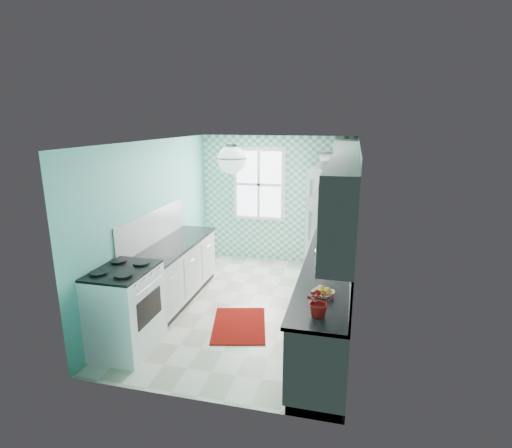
% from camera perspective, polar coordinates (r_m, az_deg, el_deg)
% --- Properties ---
extents(floor, '(3.00, 4.40, 0.02)m').
position_cam_1_polar(floor, '(6.31, -0.99, -11.69)').
color(floor, silver).
rests_on(floor, ground).
extents(ceiling, '(3.00, 4.40, 0.02)m').
position_cam_1_polar(ceiling, '(5.66, -1.11, 11.84)').
color(ceiling, white).
rests_on(ceiling, wall_back).
extents(wall_back, '(3.00, 0.02, 2.50)m').
position_cam_1_polar(wall_back, '(7.96, 2.96, 3.50)').
color(wall_back, '#56B2A6').
rests_on(wall_back, floor).
extents(wall_front, '(3.00, 0.02, 2.50)m').
position_cam_1_polar(wall_front, '(3.87, -9.39, -8.96)').
color(wall_front, '#56B2A6').
rests_on(wall_front, floor).
extents(wall_left, '(0.02, 4.40, 2.50)m').
position_cam_1_polar(wall_left, '(6.39, -14.26, 0.28)').
color(wall_left, '#56B2A6').
rests_on(wall_left, floor).
extents(wall_right, '(0.02, 4.40, 2.50)m').
position_cam_1_polar(wall_right, '(5.68, 13.87, -1.50)').
color(wall_right, '#56B2A6').
rests_on(wall_right, floor).
extents(accent_wall, '(3.00, 0.01, 2.50)m').
position_cam_1_polar(accent_wall, '(7.94, 2.93, 3.47)').
color(accent_wall, '#4DB291').
rests_on(accent_wall, wall_back).
extents(window, '(1.04, 0.05, 1.44)m').
position_cam_1_polar(window, '(7.93, 0.42, 5.68)').
color(window, white).
rests_on(window, wall_back).
extents(backsplash_right, '(0.02, 3.60, 0.51)m').
position_cam_1_polar(backsplash_right, '(5.31, 13.59, -3.22)').
color(backsplash_right, white).
rests_on(backsplash_right, wall_right).
extents(backsplash_left, '(0.02, 2.15, 0.51)m').
position_cam_1_polar(backsplash_left, '(6.33, -14.37, -0.38)').
color(backsplash_left, white).
rests_on(backsplash_left, wall_left).
extents(upper_cabinets_right, '(0.33, 3.20, 0.90)m').
position_cam_1_polar(upper_cabinets_right, '(4.95, 12.29, 3.97)').
color(upper_cabinets_right, silver).
rests_on(upper_cabinets_right, wall_right).
extents(upper_cabinet_fridge, '(0.40, 0.74, 0.40)m').
position_cam_1_polar(upper_cabinet_fridge, '(7.32, 12.71, 10.10)').
color(upper_cabinet_fridge, silver).
rests_on(upper_cabinet_fridge, wall_right).
extents(ceiling_light, '(0.34, 0.34, 0.35)m').
position_cam_1_polar(ceiling_light, '(4.90, -3.49, 9.18)').
color(ceiling_light, silver).
rests_on(ceiling_light, ceiling).
extents(base_cabinets_right, '(0.60, 3.60, 0.90)m').
position_cam_1_polar(base_cabinets_right, '(5.59, 10.12, -10.34)').
color(base_cabinets_right, white).
rests_on(base_cabinets_right, floor).
extents(countertop_right, '(0.63, 3.60, 0.04)m').
position_cam_1_polar(countertop_right, '(5.41, 10.19, -5.81)').
color(countertop_right, black).
rests_on(countertop_right, base_cabinets_right).
extents(base_cabinets_left, '(0.60, 2.15, 0.90)m').
position_cam_1_polar(base_cabinets_left, '(6.44, -11.66, -6.96)').
color(base_cabinets_left, white).
rests_on(base_cabinets_left, floor).
extents(countertop_left, '(0.63, 2.15, 0.04)m').
position_cam_1_polar(countertop_left, '(6.28, -11.75, -2.98)').
color(countertop_left, black).
rests_on(countertop_left, base_cabinets_left).
extents(fridge, '(0.85, 0.84, 1.95)m').
position_cam_1_polar(fridge, '(7.47, 10.70, 0.36)').
color(fridge, silver).
rests_on(fridge, floor).
extents(stove, '(0.69, 0.87, 1.04)m').
position_cam_1_polar(stove, '(5.27, -18.28, -11.35)').
color(stove, silver).
rests_on(stove, floor).
extents(sink, '(0.54, 0.46, 0.53)m').
position_cam_1_polar(sink, '(6.33, 10.93, -2.68)').
color(sink, silver).
rests_on(sink, countertop_right).
extents(rug, '(0.94, 1.17, 0.02)m').
position_cam_1_polar(rug, '(5.76, -2.42, -14.23)').
color(rug, maroon).
rests_on(rug, floor).
extents(dish_towel, '(0.07, 0.25, 0.38)m').
position_cam_1_polar(dish_towel, '(6.61, 8.06, -5.91)').
color(dish_towel, '#56AF98').
rests_on(dish_towel, base_cabinets_right).
extents(fruit_bowl, '(0.29, 0.29, 0.06)m').
position_cam_1_polar(fruit_bowl, '(4.43, 9.54, -9.81)').
color(fruit_bowl, white).
rests_on(fruit_bowl, countertop_right).
extents(potted_plant, '(0.34, 0.31, 0.31)m').
position_cam_1_polar(potted_plant, '(3.97, 9.12, -10.84)').
color(potted_plant, '#B9273B').
rests_on(potted_plant, countertop_right).
extents(soap_bottle, '(0.10, 0.10, 0.18)m').
position_cam_1_polar(soap_bottle, '(6.71, 11.55, -0.84)').
color(soap_bottle, '#87AFBE').
rests_on(soap_bottle, countertop_right).
extents(microwave, '(0.49, 0.33, 0.27)m').
position_cam_1_polar(microwave, '(7.28, 11.12, 8.86)').
color(microwave, white).
rests_on(microwave, fridge).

